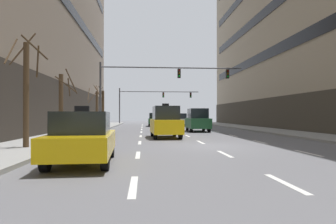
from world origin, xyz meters
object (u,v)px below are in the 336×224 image
object	(u,v)px
street_tree_1	(96,108)
street_tree_2	(26,90)
car_driving_1	(156,120)
taxi_driving_2	(83,138)
car_driving_0	(198,120)
car_driving_3	(179,120)
traffic_signal_0	(154,80)
traffic_signal_1	(150,98)
street_tree_0	(62,104)
taxi_driving_4	(166,122)
street_tree_3	(102,107)

from	to	relation	value
street_tree_1	street_tree_2	xyz separation A→B (m)	(0.03, -19.27, 0.33)
car_driving_1	taxi_driving_2	size ratio (longest dim) A/B	1.07
car_driving_0	car_driving_1	xyz separation A→B (m)	(-3.25, 12.76, -0.17)
taxi_driving_2	car_driving_3	bearing A→B (deg)	77.77
street_tree_2	street_tree_1	bearing A→B (deg)	90.10
traffic_signal_0	traffic_signal_1	bearing A→B (deg)	89.78
taxi_driving_2	street_tree_2	world-z (taller)	street_tree_2
taxi_driving_2	car_driving_3	world-z (taller)	taxi_driving_2
traffic_signal_1	street_tree_1	bearing A→B (deg)	-109.20
car_driving_0	car_driving_1	size ratio (longest dim) A/B	0.92
street_tree_0	taxi_driving_2	bearing A→B (deg)	-71.60
taxi_driving_2	traffic_signal_1	size ratio (longest dim) A/B	0.33
car_driving_0	street_tree_0	size ratio (longest dim) A/B	1.06
car_driving_3	street_tree_0	world-z (taller)	street_tree_0
taxi_driving_2	street_tree_2	size ratio (longest dim) A/B	0.86
taxi_driving_4	traffic_signal_1	size ratio (longest dim) A/B	0.33
car_driving_3	car_driving_1	bearing A→B (deg)	175.32
car_driving_1	traffic_signal_0	bearing A→B (deg)	-92.99
street_tree_3	traffic_signal_0	bearing A→B (deg)	-57.86
street_tree_1	traffic_signal_0	bearing A→B (deg)	-37.86
traffic_signal_0	taxi_driving_4	bearing A→B (deg)	-86.60
street_tree_1	street_tree_0	bearing A→B (deg)	-89.65
taxi_driving_4	street_tree_2	bearing A→B (deg)	-133.94
taxi_driving_4	traffic_signal_1	world-z (taller)	traffic_signal_1
traffic_signal_1	car_driving_1	bearing A→B (deg)	-86.95
street_tree_1	street_tree_3	xyz separation A→B (m)	(-0.01, 4.83, 0.24)
taxi_driving_4	car_driving_0	bearing A→B (deg)	64.61
taxi_driving_2	street_tree_1	xyz separation A→B (m)	(-3.11, 23.00, 1.43)
street_tree_0	street_tree_1	size ratio (longest dim) A/B	0.92
taxi_driving_2	traffic_signal_0	xyz separation A→B (m)	(2.80, 18.40, 3.92)
car_driving_1	street_tree_2	world-z (taller)	street_tree_2
street_tree_3	car_driving_0	bearing A→B (deg)	-46.66
car_driving_0	car_driving_3	xyz separation A→B (m)	(-0.17, 12.51, -0.20)
taxi_driving_2	traffic_signal_0	bearing A→B (deg)	81.36
traffic_signal_0	street_tree_1	xyz separation A→B (m)	(-5.91, 4.59, -2.49)
car_driving_0	traffic_signal_1	world-z (taller)	traffic_signal_1
street_tree_1	street_tree_3	size ratio (longest dim) A/B	0.86
street_tree_0	street_tree_2	xyz separation A→B (m)	(-0.05, -5.38, 0.41)
traffic_signal_0	street_tree_3	size ratio (longest dim) A/B	2.61
taxi_driving_2	traffic_signal_0	size ratio (longest dim) A/B	0.33
car_driving_0	street_tree_2	size ratio (longest dim) A/B	0.85
car_driving_1	street_tree_1	xyz separation A→B (m)	(-6.53, -7.22, 1.36)
street_tree_2	taxi_driving_4	bearing A→B (deg)	46.06
taxi_driving_4	street_tree_3	world-z (taller)	street_tree_3
car_driving_0	taxi_driving_2	xyz separation A→B (m)	(-6.66, -17.45, -0.24)
car_driving_0	car_driving_1	bearing A→B (deg)	104.29
street_tree_0	street_tree_2	size ratio (longest dim) A/B	0.80
car_driving_0	street_tree_2	bearing A→B (deg)	-125.36
taxi_driving_4	street_tree_2	world-z (taller)	street_tree_2
taxi_driving_4	traffic_signal_0	size ratio (longest dim) A/B	0.33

